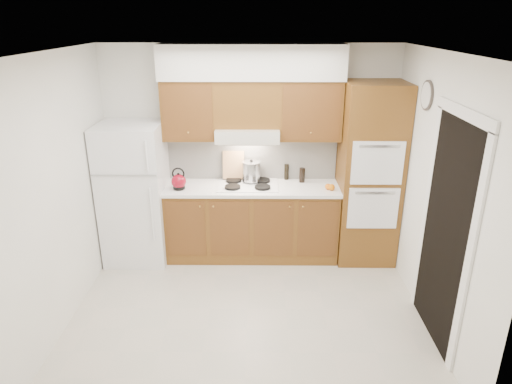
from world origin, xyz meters
TOP-DOWN VIEW (x-y plane):
  - floor at (0.00, 0.00)m, footprint 3.60×3.60m
  - ceiling at (0.00, 0.00)m, footprint 3.60×3.60m
  - wall_back at (0.00, 1.50)m, footprint 3.60×0.02m
  - wall_left at (-1.80, 0.00)m, footprint 0.02×3.00m
  - wall_right at (1.80, 0.00)m, footprint 0.02×3.00m
  - fridge at (-1.41, 1.14)m, footprint 0.75×0.72m
  - base_cabinets at (0.02, 1.20)m, footprint 2.11×0.60m
  - countertop at (0.03, 1.19)m, footprint 2.13×0.62m
  - backsplash at (0.02, 1.49)m, footprint 2.11×0.03m
  - oven_cabinet at (1.44, 1.18)m, footprint 0.70×0.65m
  - upper_cab_left at (-0.71, 1.33)m, footprint 0.63×0.33m
  - upper_cab_right at (0.72, 1.33)m, footprint 0.73×0.33m
  - range_hood at (-0.02, 1.27)m, footprint 0.75×0.45m
  - upper_cab_over_hood at (-0.02, 1.33)m, footprint 0.75×0.33m
  - soffit at (0.03, 1.32)m, footprint 2.13×0.36m
  - cooktop at (-0.02, 1.21)m, footprint 0.74×0.50m
  - doorway at (1.79, -0.35)m, footprint 0.02×0.90m
  - wall_clock at (1.79, 0.55)m, footprint 0.02×0.30m
  - kettle at (-0.85, 1.08)m, footprint 0.21×0.21m
  - cutting_board at (-0.21, 1.42)m, footprint 0.27×0.09m
  - stock_pot at (0.02, 1.32)m, footprint 0.29×0.29m
  - condiment_a at (0.46, 1.45)m, footprint 0.07×0.07m
  - condiment_b at (0.64, 1.35)m, footprint 0.07×0.07m
  - condiment_c at (0.66, 1.35)m, footprint 0.08×0.08m
  - orange_near at (0.98, 1.06)m, footprint 0.08×0.08m
  - orange_far at (0.94, 1.09)m, footprint 0.08×0.08m

SIDE VIEW (x-z plane):
  - floor at x=0.00m, z-range 0.00..0.00m
  - base_cabinets at x=0.02m, z-range 0.00..0.90m
  - fridge at x=-1.41m, z-range 0.00..1.72m
  - countertop at x=0.03m, z-range 0.90..0.94m
  - cooktop at x=-0.02m, z-range 0.94..0.95m
  - orange_far at x=0.94m, z-range 0.94..1.01m
  - orange_near at x=0.98m, z-range 0.94..1.02m
  - condiment_c at x=0.66m, z-range 0.94..1.12m
  - condiment_b at x=0.64m, z-range 0.94..1.13m
  - kettle at x=-0.85m, z-range 0.95..1.13m
  - condiment_a at x=0.46m, z-range 0.94..1.14m
  - doorway at x=1.79m, z-range 0.00..2.10m
  - stock_pot at x=0.02m, z-range 0.97..1.20m
  - oven_cabinet at x=1.44m, z-range 0.00..2.20m
  - cutting_board at x=-0.21m, z-range 0.96..1.32m
  - backsplash at x=0.02m, z-range 0.94..1.50m
  - wall_back at x=0.00m, z-range 0.00..2.60m
  - wall_left at x=-1.80m, z-range 0.00..2.60m
  - wall_right at x=1.80m, z-range 0.00..2.60m
  - range_hood at x=-0.02m, z-range 1.50..1.65m
  - upper_cab_left at x=-0.71m, z-range 1.50..2.20m
  - upper_cab_right at x=0.72m, z-range 1.50..2.20m
  - upper_cab_over_hood at x=-0.02m, z-range 1.65..2.20m
  - wall_clock at x=1.79m, z-range 2.00..2.30m
  - soffit at x=0.03m, z-range 2.20..2.60m
  - ceiling at x=0.00m, z-range 2.60..2.60m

